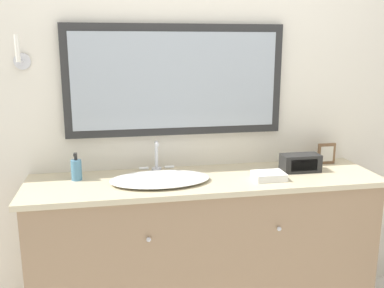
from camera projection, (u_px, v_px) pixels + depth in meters
name	position (u px, v px, depth m)	size (l,w,h in m)	color
wall_back	(195.00, 107.00, 2.60)	(8.00, 0.18, 2.55)	silver
vanity_counter	(205.00, 252.00, 2.51)	(1.99, 0.52, 0.91)	#937556
sink_basin	(160.00, 178.00, 2.34)	(0.55, 0.37, 0.19)	white
soap_bottle	(76.00, 169.00, 2.36)	(0.06, 0.06, 0.16)	teal
appliance_box	(300.00, 163.00, 2.52)	(0.23, 0.11, 0.10)	black
picture_frame	(326.00, 154.00, 2.68)	(0.12, 0.01, 0.13)	brown
hand_towel_near_sink	(269.00, 176.00, 2.38)	(0.17, 0.13, 0.04)	white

